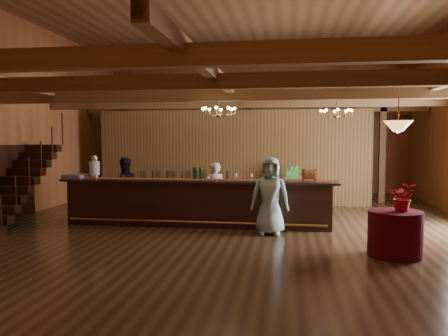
# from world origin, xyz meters

# --- Properties ---
(floor) EXTENTS (14.00, 14.00, 0.00)m
(floor) POSITION_xyz_m (0.00, 0.00, 0.00)
(floor) COLOR #503921
(floor) RESTS_ON ground
(ceiling) EXTENTS (14.00, 14.00, 0.00)m
(ceiling) POSITION_xyz_m (0.00, 0.00, 5.50)
(ceiling) COLOR #8E5F3C
(ceiling) RESTS_ON wall_back
(wall_back) EXTENTS (12.00, 0.10, 5.50)m
(wall_back) POSITION_xyz_m (0.00, 7.00, 2.75)
(wall_back) COLOR #A8592E
(wall_back) RESTS_ON floor
(wall_front) EXTENTS (12.00, 0.10, 5.50)m
(wall_front) POSITION_xyz_m (0.00, -7.00, 2.75)
(wall_front) COLOR #A8592E
(wall_front) RESTS_ON floor
(wall_left) EXTENTS (0.10, 14.00, 5.50)m
(wall_left) POSITION_xyz_m (-6.00, 0.00, 2.75)
(wall_left) COLOR #A8592E
(wall_left) RESTS_ON floor
(beam_grid) EXTENTS (11.90, 13.90, 0.39)m
(beam_grid) POSITION_xyz_m (0.00, 0.51, 3.24)
(beam_grid) COLOR brown
(beam_grid) RESTS_ON wall_left
(support_posts) EXTENTS (9.20, 10.20, 3.20)m
(support_posts) POSITION_xyz_m (0.00, -0.50, 1.60)
(support_posts) COLOR brown
(support_posts) RESTS_ON floor
(partition_wall) EXTENTS (9.00, 0.18, 3.10)m
(partition_wall) POSITION_xyz_m (-0.50, 3.50, 1.55)
(partition_wall) COLOR brown
(partition_wall) RESTS_ON floor
(staircase) EXTENTS (1.00, 2.80, 2.00)m
(staircase) POSITION_xyz_m (-5.45, -0.74, 1.00)
(staircase) COLOR black
(staircase) RESTS_ON floor
(backroom_boxes) EXTENTS (4.10, 0.60, 1.10)m
(backroom_boxes) POSITION_xyz_m (-0.29, 5.50, 0.53)
(backroom_boxes) COLOR black
(backroom_boxes) RESTS_ON floor
(tasting_bar) EXTENTS (6.88, 0.90, 1.16)m
(tasting_bar) POSITION_xyz_m (-0.89, -0.23, 0.58)
(tasting_bar) COLOR black
(tasting_bar) RESTS_ON floor
(beverage_dispenser) EXTENTS (0.26, 0.26, 0.60)m
(beverage_dispenser) POSITION_xyz_m (-3.61, -0.17, 1.43)
(beverage_dispenser) COLOR silver
(beverage_dispenser) RESTS_ON tasting_bar
(glass_rack_tray) EXTENTS (0.50, 0.50, 0.10)m
(glass_rack_tray) POSITION_xyz_m (-4.10, -0.28, 1.20)
(glass_rack_tray) COLOR gray
(glass_rack_tray) RESTS_ON tasting_bar
(raffle_drum) EXTENTS (0.34, 0.24, 0.30)m
(raffle_drum) POSITION_xyz_m (1.86, -0.29, 1.32)
(raffle_drum) COLOR #986130
(raffle_drum) RESTS_ON tasting_bar
(bar_bottle_0) EXTENTS (0.07, 0.07, 0.30)m
(bar_bottle_0) POSITION_xyz_m (-0.98, -0.10, 1.30)
(bar_bottle_0) COLOR black
(bar_bottle_0) RESTS_ON tasting_bar
(bar_bottle_1) EXTENTS (0.07, 0.07, 0.30)m
(bar_bottle_1) POSITION_xyz_m (-0.82, -0.10, 1.30)
(bar_bottle_1) COLOR black
(bar_bottle_1) RESTS_ON tasting_bar
(backbar_shelf) EXTENTS (2.95, 0.79, 0.82)m
(backbar_shelf) POSITION_xyz_m (-1.86, 3.24, 0.41)
(backbar_shelf) COLOR black
(backbar_shelf) RESTS_ON floor
(round_table) EXTENTS (0.97, 0.97, 0.84)m
(round_table) POSITION_xyz_m (3.32, -2.50, 0.42)
(round_table) COLOR #5A020F
(round_table) RESTS_ON floor
(chandelier_left) EXTENTS (0.80, 0.80, 0.53)m
(chandelier_left) POSITION_xyz_m (-0.29, -0.56, 2.82)
(chandelier_left) COLOR #C08540
(chandelier_left) RESTS_ON beam_grid
(chandelier_right) EXTENTS (0.80, 0.80, 0.53)m
(chandelier_right) POSITION_xyz_m (2.55, 0.59, 2.82)
(chandelier_right) COLOR #C08540
(chandelier_right) RESTS_ON beam_grid
(pendant_lamp) EXTENTS (0.52, 0.52, 0.90)m
(pendant_lamp) POSITION_xyz_m (3.32, -2.50, 2.40)
(pendant_lamp) COLOR #C08540
(pendant_lamp) RESTS_ON beam_grid
(bartender) EXTENTS (0.64, 0.51, 1.54)m
(bartender) POSITION_xyz_m (-0.57, 0.56, 0.77)
(bartender) COLOR white
(bartender) RESTS_ON floor
(staff_second) EXTENTS (1.02, 0.98, 1.65)m
(staff_second) POSITION_xyz_m (-3.06, 0.45, 0.83)
(staff_second) COLOR black
(staff_second) RESTS_ON floor
(guest) EXTENTS (0.88, 0.59, 1.77)m
(guest) POSITION_xyz_m (0.95, -0.99, 0.88)
(guest) COLOR #99C9CE
(guest) RESTS_ON floor
(floor_plant) EXTENTS (0.77, 0.64, 1.33)m
(floor_plant) POSITION_xyz_m (1.38, 2.89, 0.67)
(floor_plant) COLOR #306F2C
(floor_plant) RESTS_ON floor
(table_flowers) EXTENTS (0.52, 0.46, 0.53)m
(table_flowers) POSITION_xyz_m (3.44, -2.52, 1.11)
(table_flowers) COLOR red
(table_flowers) RESTS_ON round_table
(table_vase) EXTENTS (0.18, 0.18, 0.31)m
(table_vase) POSITION_xyz_m (3.44, -2.48, 1.00)
(table_vase) COLOR #C08540
(table_vase) RESTS_ON round_table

